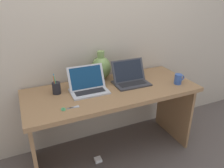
{
  "coord_description": "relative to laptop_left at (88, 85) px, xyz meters",
  "views": [
    {
      "loc": [
        -0.76,
        -1.7,
        1.65
      ],
      "look_at": [
        0.0,
        0.0,
        0.81
      ],
      "focal_mm": 34.96,
      "sensor_mm": 36.0,
      "label": 1
    }
  ],
  "objects": [
    {
      "name": "back_wall",
      "position": [
        0.22,
        0.32,
        0.38
      ],
      "size": [
        4.4,
        0.04,
        2.4
      ],
      "primitive_type": "cube",
      "color": "#BCAD99",
      "rests_on": "ground"
    },
    {
      "name": "green_vase",
      "position": [
        0.22,
        0.22,
        0.06
      ],
      "size": [
        0.2,
        0.2,
        0.3
      ],
      "color": "#75934C",
      "rests_on": "desk"
    },
    {
      "name": "laptop_left",
      "position": [
        0.0,
        0.0,
        0.0
      ],
      "size": [
        0.34,
        0.24,
        0.22
      ],
      "color": "#B2B2B7",
      "rests_on": "desk"
    },
    {
      "name": "power_brick",
      "position": [
        0.03,
        -0.13,
        -0.8
      ],
      "size": [
        0.07,
        0.07,
        0.03
      ],
      "primitive_type": "cube",
      "color": "white",
      "rests_on": "ground"
    },
    {
      "name": "desk",
      "position": [
        0.22,
        -0.05,
        -0.22
      ],
      "size": [
        1.63,
        0.67,
        0.76
      ],
      "color": "olive",
      "rests_on": "ground"
    },
    {
      "name": "scissors",
      "position": [
        -0.26,
        -0.25,
        -0.06
      ],
      "size": [
        0.15,
        0.05,
        0.01
      ],
      "color": "#B7B7BC",
      "rests_on": "desk"
    },
    {
      "name": "pen_cup",
      "position": [
        -0.28,
        0.06,
        -0.0
      ],
      "size": [
        0.07,
        0.07,
        0.19
      ],
      "color": "black",
      "rests_on": "desk"
    },
    {
      "name": "ground_plane",
      "position": [
        0.22,
        -0.05,
        -0.82
      ],
      "size": [
        6.0,
        6.0,
        0.0
      ],
      "primitive_type": "plane",
      "color": "#564C47"
    },
    {
      "name": "laptop_right",
      "position": [
        0.44,
        0.0,
        -0.0
      ],
      "size": [
        0.35,
        0.25,
        0.22
      ],
      "color": "#333338",
      "rests_on": "desk"
    },
    {
      "name": "coffee_mug",
      "position": [
        0.87,
        -0.22,
        -0.01
      ],
      "size": [
        0.11,
        0.07,
        0.1
      ],
      "color": "#335199",
      "rests_on": "desk"
    }
  ]
}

